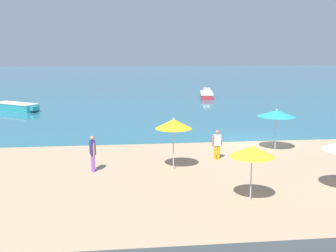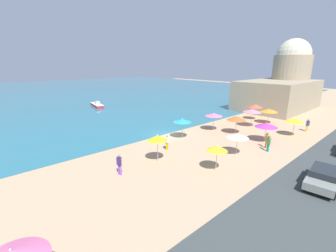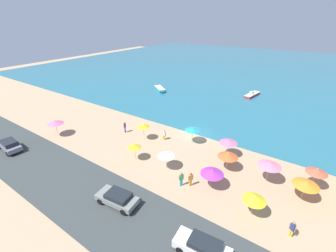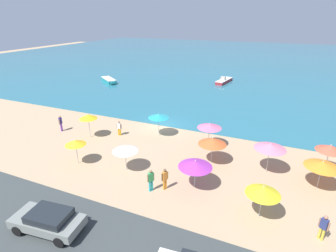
# 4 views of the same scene
# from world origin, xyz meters

# --- Properties ---
(ground_plane) EXTENTS (160.00, 160.00, 0.00)m
(ground_plane) POSITION_xyz_m (0.00, 0.00, 0.00)
(ground_plane) COLOR tan
(sea) EXTENTS (150.00, 110.00, 0.05)m
(sea) POSITION_xyz_m (0.00, 55.00, 0.03)
(sea) COLOR #27687D
(sea) RESTS_ON ground_plane
(coastal_road) EXTENTS (80.00, 8.00, 0.06)m
(coastal_road) POSITION_xyz_m (0.00, -18.00, 0.03)
(coastal_road) COLOR #373C3D
(coastal_road) RESTS_ON ground_plane
(beach_umbrella_0) EXTENTS (1.81, 1.81, 2.59)m
(beach_umbrella_0) POSITION_xyz_m (-5.69, -5.69, 2.29)
(beach_umbrella_0) COLOR #B2B2B7
(beach_umbrella_0) RESTS_ON ground_plane
(beach_umbrella_1) EXTENTS (2.47, 2.47, 2.60)m
(beach_umbrella_1) POSITION_xyz_m (11.75, -5.45, 2.32)
(beach_umbrella_1) COLOR #B2B2B7
(beach_umbrella_1) RESTS_ON ground_plane
(beach_umbrella_2) EXTENTS (2.38, 2.38, 2.38)m
(beach_umbrella_2) POSITION_xyz_m (7.23, -5.74, 2.03)
(beach_umbrella_2) COLOR #B2B2B7
(beach_umbrella_2) RESTS_ON ground_plane
(beach_umbrella_3) EXTENTS (1.74, 1.74, 2.29)m
(beach_umbrella_3) POSITION_xyz_m (-3.24, -10.40, 2.01)
(beach_umbrella_3) COLOR #B2B2B7
(beach_umbrella_3) RESTS_ON ground_plane
(beach_umbrella_4) EXTENTS (2.48, 2.48, 2.30)m
(beach_umbrella_4) POSITION_xyz_m (6.99, -9.70, 1.98)
(beach_umbrella_4) COLOR #B2B2B7
(beach_umbrella_4) RESTS_ON ground_plane
(beach_umbrella_5) EXTENTS (2.43, 2.43, 2.58)m
(beach_umbrella_5) POSITION_xyz_m (-17.59, -12.21, 2.25)
(beach_umbrella_5) COLOR #B2B2B7
(beach_umbrella_5) RESTS_ON ground_plane
(beach_umbrella_6) EXTENTS (2.12, 2.12, 2.35)m
(beach_umbrella_6) POSITION_xyz_m (11.71, -11.09, 2.02)
(beach_umbrella_6) COLOR #B2B2B7
(beach_umbrella_6) RESTS_ON ground_plane
(beach_umbrella_7) EXTENTS (2.47, 2.47, 2.26)m
(beach_umbrella_7) POSITION_xyz_m (15.36, -6.22, 1.98)
(beach_umbrella_7) COLOR #B2B2B7
(beach_umbrella_7) RESTS_ON ground_plane
(beach_umbrella_8) EXTENTS (2.30, 2.30, 2.42)m
(beach_umbrella_8) POSITION_xyz_m (6.23, -2.96, 2.16)
(beach_umbrella_8) COLOR #B2B2B7
(beach_umbrella_8) RESTS_ON ground_plane
(beach_umbrella_9) EXTENTS (2.09, 2.09, 2.23)m
(beach_umbrella_9) POSITION_xyz_m (1.11, -9.65, 1.95)
(beach_umbrella_9) COLOR #B2B2B7
(beach_umbrella_9) RESTS_ON ground_plane
(beach_umbrella_10) EXTENTS (2.10, 2.10, 2.53)m
(beach_umbrella_10) POSITION_xyz_m (16.07, -3.72, 2.22)
(beach_umbrella_10) COLOR #B2B2B7
(beach_umbrella_10) RESTS_ON ground_plane
(beach_umbrella_11) EXTENTS (2.19, 2.19, 2.45)m
(beach_umbrella_11) POSITION_xyz_m (0.74, -2.51, 2.19)
(beach_umbrella_11) COLOR #B2B2B7
(beach_umbrella_11) RESTS_ON ground_plane
(bather_0) EXTENTS (0.38, 0.49, 1.72)m
(bather_0) POSITION_xyz_m (5.07, -10.80, 0.96)
(bather_0) COLOR orange
(bather_0) RESTS_ON ground_plane
(bather_1) EXTENTS (0.50, 0.38, 1.68)m
(bather_1) POSITION_xyz_m (15.09, -11.61, 0.94)
(bather_1) COLOR gold
(bather_1) RESTS_ON ground_plane
(bather_2) EXTENTS (0.57, 0.26, 1.61)m
(bather_2) POSITION_xyz_m (-3.12, -4.10, 0.90)
(bather_2) COLOR orange
(bather_2) RESTS_ON ground_plane
(bather_3) EXTENTS (0.38, 0.49, 1.76)m
(bather_3) POSITION_xyz_m (4.23, -11.38, 0.99)
(bather_3) COLOR #149AA6
(bather_3) RESTS_ON ground_plane
(bather_4) EXTENTS (0.32, 0.55, 1.77)m
(bather_4) POSITION_xyz_m (-9.62, -5.63, 1.00)
(bather_4) COLOR purple
(bather_4) RESTS_ON ground_plane
(parked_car_0) EXTENTS (4.38, 2.17, 1.47)m
(parked_car_0) POSITION_xyz_m (-18.98, -18.38, 0.83)
(parked_car_0) COLOR slate
(parked_car_0) RESTS_ON coastal_road
(parked_car_1) EXTENTS (4.34, 2.33, 1.33)m
(parked_car_1) POSITION_xyz_m (0.44, -17.14, 0.78)
(parked_car_1) COLOR gray
(parked_car_1) RESTS_ON coastal_road
(parked_car_2) EXTENTS (4.50, 2.08, 1.49)m
(parked_car_2) POSITION_xyz_m (9.66, -17.21, 0.85)
(parked_car_2) COLOR silver
(parked_car_2) RESTS_ON coastal_road
(skiff_nearshore) EXTENTS (4.72, 3.99, 0.72)m
(skiff_nearshore) POSITION_xyz_m (-18.01, 15.34, 0.41)
(skiff_nearshore) COLOR teal
(skiff_nearshore) RESTS_ON sea
(skiff_offshore) EXTENTS (2.34, 5.86, 1.21)m
(skiff_offshore) POSITION_xyz_m (2.13, 23.74, 0.39)
(skiff_offshore) COLOR #B12A30
(skiff_offshore) RESTS_ON sea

